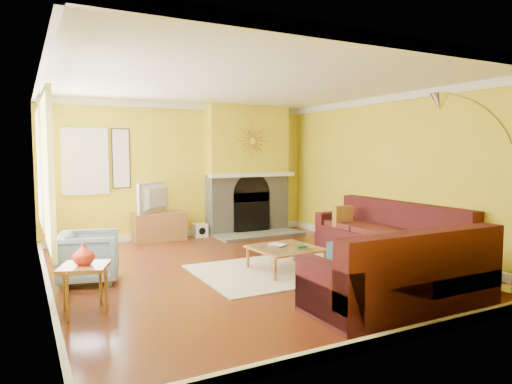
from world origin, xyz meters
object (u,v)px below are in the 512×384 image
sectional_sofa (352,241)px  arc_lamp (483,202)px  media_console (159,227)px  armchair (89,257)px  coffee_table (285,259)px  side_table (85,289)px

sectional_sofa → arc_lamp: 1.90m
sectional_sofa → media_console: sectional_sofa is taller
media_console → armchair: 2.89m
sectional_sofa → armchair: 3.61m
sectional_sofa → arc_lamp: bearing=-74.6°
coffee_table → armchair: (-2.60, 0.70, 0.16)m
media_console → arc_lamp: 5.83m
armchair → arc_lamp: (3.87, -2.90, 0.82)m
coffee_table → armchair: armchair is taller
coffee_table → media_console: (-1.00, 3.10, 0.10)m
arc_lamp → armchair: bearing=143.2°
media_console → arc_lamp: arc_lamp is taller
sectional_sofa → arc_lamp: size_ratio=1.59×
coffee_table → arc_lamp: bearing=-60.0°
coffee_table → media_console: 3.26m
side_table → coffee_table: bearing=10.1°
media_console → side_table: (-1.80, -3.60, -0.01)m
sectional_sofa → media_console: (-1.80, 3.60, -0.17)m
coffee_table → side_table: side_table is taller
sectional_sofa → side_table: sectional_sofa is taller
armchair → side_table: 1.22m
sectional_sofa → armchair: bearing=160.6°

